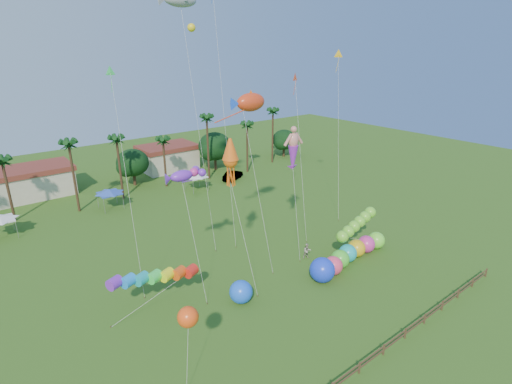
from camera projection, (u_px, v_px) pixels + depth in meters
ground at (326, 316)px, 35.66m from camera, size 160.00×160.00×0.00m
tree_line at (149, 160)px, 68.56m from camera, size 69.46×8.91×11.00m
buildings_row at (100, 172)px, 69.86m from camera, size 35.00×7.00×4.00m
tent_row at (111, 192)px, 57.87m from camera, size 31.00×4.00×0.60m
fence at (384, 348)px, 31.05m from camera, size 36.12×0.12×1.00m
car_b at (233, 175)px, 71.80m from camera, size 5.21×3.96×1.65m
spectator_b at (307, 251)px, 45.14m from camera, size 1.09×0.99×1.83m
caterpillar_inflatable at (346, 256)px, 43.74m from camera, size 12.78×3.52×2.60m
blue_ball at (241, 292)px, 37.33m from camera, size 2.20×2.20×2.20m
rainbow_tube at (172, 278)px, 36.11m from camera, size 9.67×2.71×3.51m
green_worm at (342, 237)px, 43.59m from camera, size 10.84×2.75×3.95m
orange_ball_kite at (188, 317)px, 26.41m from camera, size 1.60×1.60×6.60m
merman_kite at (293, 151)px, 43.97m from camera, size 2.66×4.14×14.17m
fish_kite at (251, 102)px, 41.32m from camera, size 5.35×7.00×18.32m
shark_kite at (180, 0)px, 41.97m from camera, size 5.25×7.17×28.15m
squid_kite at (231, 161)px, 36.98m from camera, size 1.87×4.97×14.94m
lobster_kite at (182, 176)px, 36.24m from camera, size 4.24×5.34×12.39m
delta_kite_red at (295, 81)px, 46.91m from camera, size 2.32×5.04×19.81m
delta_kite_yellow at (338, 57)px, 51.53m from camera, size 2.57×4.16×22.34m
delta_kite_green at (111, 79)px, 34.04m from camera, size 1.09×3.62×21.18m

